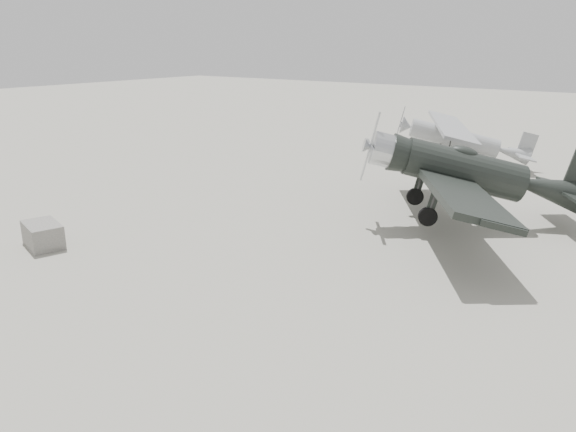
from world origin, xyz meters
name	(u,v)px	position (x,y,z in m)	size (l,w,h in m)	color
ground	(234,272)	(0.00, 0.00, 0.00)	(160.00, 160.00, 0.00)	#9D9A8B
lowwing_monoplane	(474,173)	(4.69, 9.28, 2.23)	(10.56, 12.10, 4.22)	black
highwing_monoplane	(460,135)	(0.40, 19.86, 1.97)	(8.37, 10.68, 3.14)	gray
equipment_block	(43,235)	(-7.30, -2.29, 0.44)	(1.77, 1.11, 0.89)	slate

